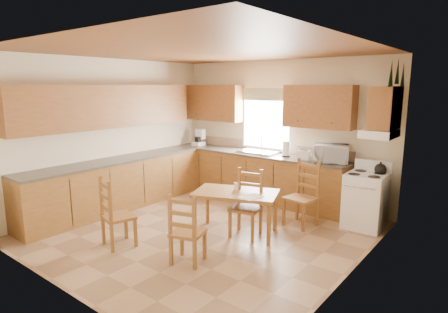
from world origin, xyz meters
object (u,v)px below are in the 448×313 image
Objects in this scene: microwave at (331,154)px; chair_far_right at (301,194)px; chair_near_left at (118,212)px; stove at (365,201)px; chair_near_right at (188,228)px; chair_far_left at (246,204)px; dining_table at (236,213)px.

chair_far_right is at bearing -119.81° from microwave.
microwave is 3.61m from chair_near_left.
microwave is (-0.70, 0.25, 0.65)m from stove.
chair_far_right is at bearing -122.65° from chair_near_right.
chair_near_left is 0.94× the size of chair_far_right.
chair_near_left reaches higher than stove.
chair_near_left is 1.82m from chair_far_left.
chair_near_left reaches higher than dining_table.
stove is at bearing 36.27° from chair_far_left.
chair_far_right is (-0.83, -0.57, 0.10)m from stove.
dining_table is 1.24× the size of chair_far_left.
dining_table is at bearing -103.78° from chair_near_right.
chair_near_right is (1.11, 0.23, -0.03)m from chair_near_left.
dining_table is at bearing -134.18° from microwave.
microwave reaches higher than chair_near_right.
chair_near_right is (-1.36, -2.60, 0.03)m from stove.
chair_near_right is (0.08, -1.13, 0.13)m from dining_table.
chair_far_left is (1.20, 1.38, 0.00)m from chair_near_left.
dining_table is at bearing 173.63° from chair_far_left.
stove is at bearing 43.32° from chair_far_right.
chair_far_left is at bearing -129.53° from microwave.
chair_far_left is at bearing -132.86° from stove.
chair_near_right is 2.11m from chair_far_right.
chair_far_right reaches higher than chair_far_left.
chair_near_left is (-1.78, -3.08, -0.59)m from microwave.
chair_near_right is at bearing -106.58° from chair_far_left.
chair_near_right is at bearing -123.83° from microwave.
dining_table is at bearing -136.02° from stove.
chair_near_left is at bearing -132.66° from stove.
dining_table is 1.34× the size of chair_near_right.
dining_table is 1.11m from chair_far_right.
chair_near_left is 1.07× the size of chair_near_right.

